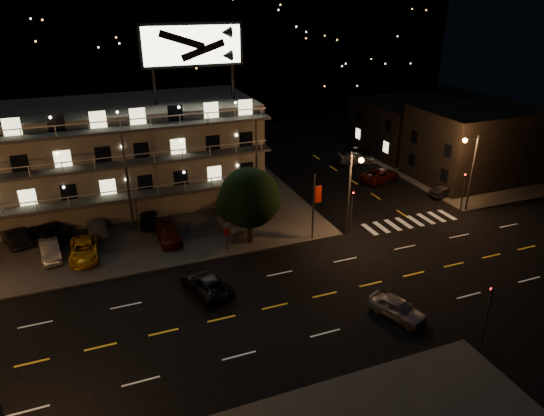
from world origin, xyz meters
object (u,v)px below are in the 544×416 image
object	(u,v)px
tree	(249,200)
lot_car_4	(231,225)
side_car_0	(446,191)
lot_car_7	(97,226)
road_car_west	(206,283)
lot_car_2	(84,250)
road_car_east	(397,308)

from	to	relation	value
tree	lot_car_4	bearing A→B (deg)	110.42
side_car_0	lot_car_4	bearing A→B (deg)	82.61
lot_car_7	side_car_0	bearing A→B (deg)	169.09
lot_car_4	road_car_west	world-z (taller)	lot_car_4
lot_car_2	lot_car_7	bearing A→B (deg)	77.26
lot_car_7	road_car_west	distance (m)	14.94
lot_car_2	road_car_west	size ratio (longest dim) A/B	0.99
side_car_0	tree	bearing A→B (deg)	88.74
tree	lot_car_4	xyz separation A→B (m)	(-0.95, 2.55, -3.42)
side_car_0	road_car_east	distance (m)	24.14
road_car_east	road_car_west	distance (m)	13.99
road_car_east	lot_car_4	bearing A→B (deg)	90.40
road_car_east	lot_car_7	bearing A→B (deg)	109.14
road_car_east	tree	bearing A→B (deg)	90.84
tree	side_car_0	size ratio (longest dim) A/B	1.81
tree	lot_car_2	xyz separation A→B (m)	(-13.90, 2.40, -3.43)
lot_car_7	lot_car_2	bearing A→B (deg)	71.10
tree	lot_car_2	size ratio (longest dim) A/B	1.39
lot_car_2	side_car_0	xyz separation A→B (m)	(37.62, 0.05, -0.21)
lot_car_4	side_car_0	distance (m)	24.67
lot_car_2	tree	bearing A→B (deg)	-7.37
lot_car_2	side_car_0	world-z (taller)	lot_car_2
tree	road_car_east	world-z (taller)	tree
tree	lot_car_7	world-z (taller)	tree
tree	road_car_west	world-z (taller)	tree
road_car_east	road_car_west	world-z (taller)	road_car_east
lot_car_7	side_car_0	distance (m)	36.65
lot_car_4	road_car_east	bearing A→B (deg)	-71.81
road_car_east	road_car_west	size ratio (longest dim) A/B	0.83
tree	lot_car_2	world-z (taller)	tree
road_car_east	road_car_west	bearing A→B (deg)	123.22
road_car_west	lot_car_2	bearing A→B (deg)	-61.18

